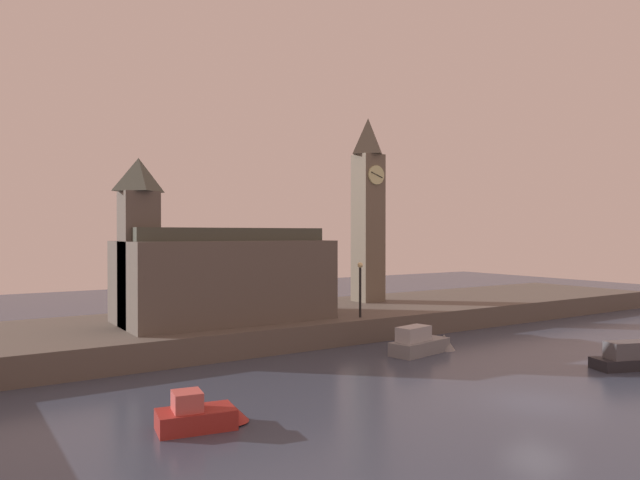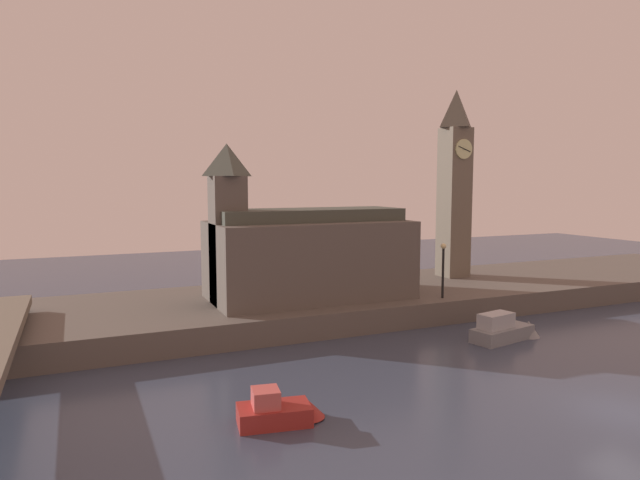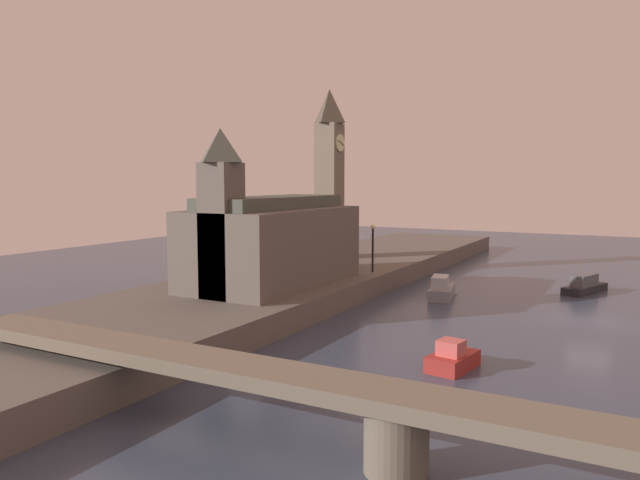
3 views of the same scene
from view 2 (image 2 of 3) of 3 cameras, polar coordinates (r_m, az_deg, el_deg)
The scene contains 7 objects.
ground_plane at distance 25.88m, azimuth 28.55°, elevation -15.22°, with size 120.00×120.00×0.00m, color #384256.
far_embankment at distance 40.48m, azimuth 5.53°, elevation -5.93°, with size 70.00×12.00×1.50m, color #5B544C.
clock_tower at distance 45.87m, azimuth 13.55°, elevation 5.84°, with size 2.19×2.24×14.74m.
parliament_hall at distance 36.43m, azimuth -1.74°, elevation -1.34°, with size 12.87×6.65×9.86m.
streetlamp at distance 37.25m, azimuth 12.43°, elevation -2.37°, with size 0.36×0.36×3.59m.
boat_cruiser_grey at distance 34.28m, azimuth 18.49°, elevation -8.67°, with size 4.86×2.28×1.68m.
boat_dinghy_red at distance 22.02m, azimuth -3.94°, elevation -16.94°, with size 3.58×1.91×1.40m.
Camera 2 is at (-19.43, -14.54, 8.99)m, focal length 31.42 mm.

